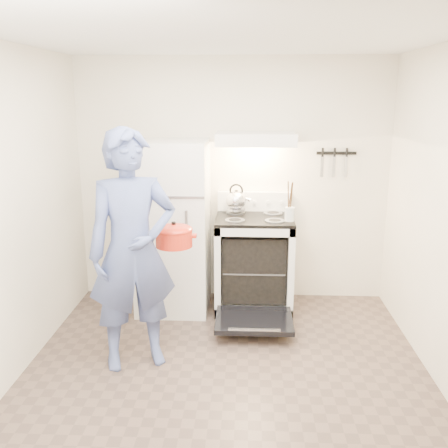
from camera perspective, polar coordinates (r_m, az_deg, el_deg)
The scene contains 15 objects.
floor at distance 3.94m, azimuth 0.04°, elevation -18.05°, with size 3.60×3.60×0.00m, color brown.
back_wall at distance 5.19m, azimuth 0.97°, elevation 4.89°, with size 3.20×0.02×2.50m, color #F1E4CE.
refrigerator at distance 4.98m, azimuth -5.85°, elevation -0.30°, with size 0.70×0.70×1.70m, color white.
stove_body at distance 5.07m, azimuth 3.43°, elevation -4.60°, with size 0.76×0.65×0.92m, color white.
cooktop at distance 4.93m, azimuth 3.51°, elevation 0.62°, with size 0.76×0.65×0.03m, color black.
backsplash at distance 5.18m, azimuth 3.49°, elevation 2.61°, with size 0.76×0.07×0.20m, color white.
oven_door at distance 4.64m, azimuth 3.45°, elevation -10.93°, with size 0.70×0.54×0.04m, color black.
oven_rack at distance 5.07m, azimuth 3.42°, elevation -4.81°, with size 0.60×0.52×0.01m, color slate.
range_hood at distance 4.88m, azimuth 3.64°, elevation 9.70°, with size 0.76×0.50×0.12m, color white.
knife_strip at distance 5.21m, azimuth 12.72°, elevation 7.91°, with size 0.40×0.02×0.03m, color black.
pizza_stone at distance 5.10m, azimuth 2.45°, elevation -4.52°, with size 0.37×0.37×0.02m, color #88644C.
tea_kettle at distance 5.02m, azimuth 1.40°, elevation 2.86°, with size 0.25×0.21×0.31m, color #BABABF, non-canonical shape.
utensil_jar at distance 4.68m, azimuth 7.49°, elevation 1.13°, with size 0.09×0.09×0.13m, color silver.
person at distance 3.93m, azimuth -10.40°, elevation -3.07°, with size 0.69×0.45×1.90m, color #3D4D7B.
dutch_oven at distance 4.13m, azimuth -5.74°, elevation -1.59°, with size 0.38×0.31×0.24m, color red, non-canonical shape.
Camera 1 is at (0.15, -3.31, 2.12)m, focal length 40.00 mm.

